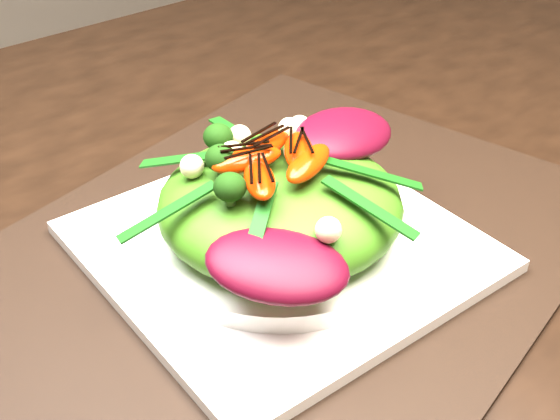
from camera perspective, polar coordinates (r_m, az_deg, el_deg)
dining_table at (r=0.81m, az=5.62°, el=4.70°), size 1.60×0.90×0.75m
placemat at (r=0.62m, az=0.00°, el=-3.31°), size 0.63×0.53×0.00m
plate_base at (r=0.62m, az=-0.00°, el=-2.76°), size 0.29×0.29×0.01m
salad_bowl at (r=0.61m, az=-0.00°, el=-1.77°), size 0.27×0.27×0.02m
lettuce_mound at (r=0.59m, az=-0.00°, el=0.48°), size 0.22×0.22×0.07m
radicchio_leaf at (r=0.63m, az=4.92°, el=5.84°), size 0.10×0.07×0.02m
orange_segment at (r=0.57m, az=-2.19°, el=3.93°), size 0.06×0.04×0.01m
broccoli_floret at (r=0.55m, az=-5.79°, el=2.85°), size 0.04×0.04×0.03m
macadamia_nut at (r=0.56m, az=3.85°, el=3.07°), size 0.02×0.02×0.02m
balsamic_drizzle at (r=0.57m, az=-2.21°, el=4.61°), size 0.04×0.02×0.00m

